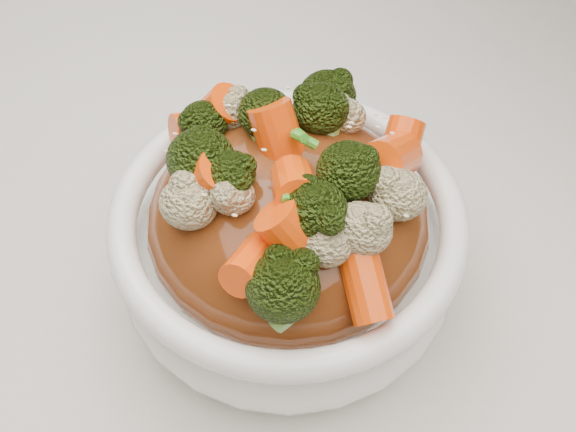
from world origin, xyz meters
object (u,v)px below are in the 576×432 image
(dining_table, at_px, (249,417))
(carrots, at_px, (288,148))
(bowl, at_px, (288,247))
(broccoli, at_px, (288,149))

(dining_table, xyz_separation_m, carrots, (0.06, -0.04, 0.51))
(dining_table, bearing_deg, bowl, -31.36)
(bowl, relative_size, broccoli, 1.26)
(dining_table, bearing_deg, broccoli, -31.36)
(dining_table, distance_m, bowl, 0.42)
(carrots, bearing_deg, dining_table, 148.64)
(carrots, bearing_deg, broccoli, 0.00)
(dining_table, xyz_separation_m, broccoli, (0.06, -0.04, 0.51))
(bowl, distance_m, carrots, 0.10)
(dining_table, distance_m, carrots, 0.52)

